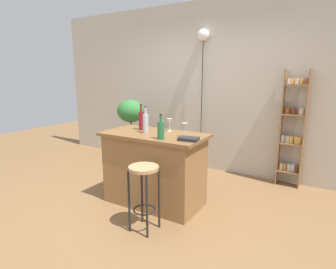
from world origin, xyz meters
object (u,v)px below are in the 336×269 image
spice_shelf (292,130)px  bottle_vinegar (161,130)px  bottle_wine_red (146,123)px  cookbook (189,139)px  potted_plant (131,115)px  wine_glass_center (185,127)px  pendant_globe_light (203,38)px  plant_stool (132,154)px  wine_glass_left (169,122)px  bar_stool (144,184)px  bottle_soda_blue (141,120)px

spice_shelf → bottle_vinegar: (-1.16, -1.71, 0.17)m
bottle_wine_red → cookbook: (0.63, -0.09, -0.11)m
cookbook → potted_plant: bearing=140.1°
wine_glass_center → pendant_globe_light: bearing=107.2°
plant_stool → pendant_globe_light: bearing=27.4°
wine_glass_left → spice_shelf: bearing=44.9°
plant_stool → bar_stool: bearing=-48.3°
bottle_wine_red → bottle_soda_blue: bearing=140.7°
pendant_globe_light → wine_glass_left: bearing=-83.5°
wine_glass_left → pendant_globe_light: pendant_globe_light is taller
bottle_soda_blue → pendant_globe_light: 1.86m
bar_stool → wine_glass_left: 0.96m
plant_stool → bottle_soda_blue: (0.87, -0.88, 0.82)m
bar_stool → wine_glass_center: wine_glass_center is taller
wine_glass_center → cookbook: 0.20m
potted_plant → bottle_vinegar: size_ratio=2.69×
wine_glass_left → cookbook: wine_glass_left is taller
bar_stool → bottle_vinegar: bearing=93.5°
bottle_wine_red → wine_glass_left: size_ratio=2.02×
wine_glass_left → wine_glass_center: same height
bar_stool → cookbook: 0.68m
pendant_globe_light → cookbook: bearing=-70.6°
bar_stool → bottle_vinegar: 0.63m
plant_stool → bottle_wine_red: (1.03, -1.01, 0.82)m
spice_shelf → plant_stool: bearing=-168.4°
bottle_vinegar → pendant_globe_light: pendant_globe_light is taller
plant_stool → cookbook: size_ratio=2.12×
bottle_wine_red → pendant_globe_light: 1.95m
bar_stool → bottle_wine_red: 0.84m
spice_shelf → bottle_vinegar: bearing=-124.1°
bottle_vinegar → pendant_globe_light: (-0.29, 1.76, 1.18)m
cookbook → spice_shelf: bearing=55.4°
potted_plant → bottle_soda_blue: size_ratio=2.23×
bar_stool → cookbook: size_ratio=3.36×
bottle_soda_blue → pendant_globe_light: (0.21, 1.44, 1.15)m
spice_shelf → bar_stool: bearing=-118.6°
spice_shelf → plant_stool: size_ratio=3.81×
potted_plant → bottle_wine_red: 1.45m
wine_glass_left → bar_stool: bearing=-78.6°
bar_stool → spice_shelf: 2.39m
spice_shelf → bottle_wine_red: (-1.50, -1.53, 0.19)m
bottle_soda_blue → wine_glass_center: bearing=-7.4°
pendant_globe_light → bar_stool: bearing=-81.6°
plant_stool → cookbook: cookbook is taller
bottle_wine_red → spice_shelf: bearing=45.6°
potted_plant → cookbook: potted_plant is taller
bottle_wine_red → wine_glass_left: 0.31m
bottle_vinegar → pendant_globe_light: bearing=99.4°
bar_stool → spice_shelf: bearing=61.4°
pendant_globe_light → bottle_vinegar: bearing=-80.6°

